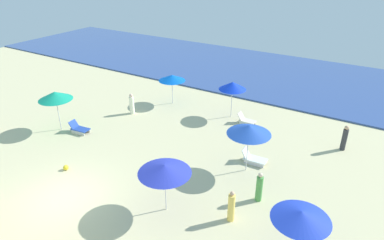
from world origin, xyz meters
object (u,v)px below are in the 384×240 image
umbrella_3 (172,78)px  beachgoer_3 (344,138)px  umbrella_5 (249,130)px  lounge_chair_5_0 (253,158)px  lounge_chair_4_0 (79,128)px  lounge_chair_0_0 (246,120)px  umbrella_4 (55,96)px  beachgoer_2 (132,104)px  umbrella_1 (301,215)px  beachgoer_4 (231,207)px  umbrella_0 (233,86)px  umbrella_2 (165,169)px  beachgoer_1 (259,188)px  beach_ball_0 (66,168)px

umbrella_3 → beachgoer_3: 12.72m
umbrella_5 → lounge_chair_5_0: size_ratio=1.95×
lounge_chair_4_0 → umbrella_3: bearing=-25.5°
lounge_chair_0_0 → umbrella_5: umbrella_5 is taller
umbrella_4 → beachgoer_2: size_ratio=1.75×
lounge_chair_4_0 → lounge_chair_5_0: (11.12, 2.61, -0.01)m
umbrella_5 → lounge_chair_0_0: bearing=113.5°
umbrella_1 → lounge_chair_4_0: (-15.01, 2.67, -1.72)m
lounge_chair_4_0 → beachgoer_4: (12.04, -2.20, 0.45)m
umbrella_3 → beachgoer_4: umbrella_3 is taller
umbrella_0 → umbrella_2: bearing=-80.5°
umbrella_0 → beachgoer_1: 9.37m
umbrella_1 → umbrella_4: umbrella_4 is taller
umbrella_0 → umbrella_2: 10.65m
lounge_chair_0_0 → beachgoer_3: 6.34m
umbrella_0 → beachgoer_1: bearing=-56.3°
umbrella_0 → umbrella_1: size_ratio=1.18×
umbrella_1 → lounge_chair_4_0: size_ratio=1.63×
beachgoer_3 → lounge_chair_4_0: bearing=88.4°
umbrella_2 → beach_ball_0: size_ratio=8.48×
umbrella_0 → umbrella_1: umbrella_0 is taller
umbrella_1 → beachgoer_3: 9.47m
lounge_chair_0_0 → umbrella_3: umbrella_3 is taller
umbrella_1 → beachgoer_4: size_ratio=1.44×
beachgoer_1 → beach_ball_0: (-9.85, -3.10, -0.58)m
umbrella_4 → beach_ball_0: 5.58m
lounge_chair_0_0 → umbrella_1: (6.18, -9.54, 1.73)m
lounge_chair_0_0 → umbrella_4: (-10.19, -7.22, 2.15)m
umbrella_1 → lounge_chair_5_0: size_ratio=1.59×
umbrella_5 → beachgoer_2: size_ratio=1.78×
umbrella_3 → lounge_chair_5_0: 9.92m
umbrella_1 → umbrella_4: size_ratio=0.83×
umbrella_2 → umbrella_5: size_ratio=0.89×
lounge_chair_4_0 → lounge_chair_0_0: bearing=-58.4°
lounge_chair_0_0 → umbrella_1: umbrella_1 is taller
umbrella_0 → umbrella_3: (-4.95, -0.20, -0.27)m
lounge_chair_5_0 → beachgoer_4: beachgoer_4 is taller
lounge_chair_0_0 → umbrella_3: (-6.33, 0.30, 1.82)m
lounge_chair_4_0 → beachgoer_2: (1.05, 4.08, 0.45)m
umbrella_3 → lounge_chair_5_0: (8.62, -4.56, -1.82)m
beachgoer_2 → beach_ball_0: size_ratio=5.35×
lounge_chair_0_0 → beachgoer_3: beachgoer_3 is taller
beachgoer_1 → beachgoer_3: size_ratio=0.96×
lounge_chair_4_0 → beachgoer_4: beachgoer_4 is taller
beachgoer_2 → beachgoer_4: size_ratio=0.99×
lounge_chair_0_0 → beachgoer_2: size_ratio=0.81×
umbrella_5 → beachgoer_4: bearing=-76.1°
umbrella_1 → umbrella_4: (-16.38, 2.32, 0.42)m
umbrella_2 → umbrella_5: (1.86, 4.83, 0.25)m
beach_ball_0 → beachgoer_2: bearing=102.6°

